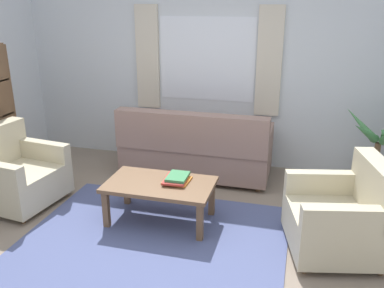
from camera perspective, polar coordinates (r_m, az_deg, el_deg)
The scene contains 10 objects.
ground_plane at distance 4.12m, azimuth -5.34°, elevation -13.18°, with size 6.24×6.24×0.00m, color gray.
wall_back at distance 5.71m, azimuth 2.18°, elevation 10.21°, with size 5.32×0.12×2.60m, color silver.
window_with_curtains at distance 5.61m, azimuth 2.00°, elevation 11.59°, with size 1.98×0.07×1.40m.
area_rug at distance 4.12m, azimuth -5.35°, elevation -13.11°, with size 2.52×2.00×0.01m, color #4C5684.
couch at distance 5.34m, azimuth 0.51°, elevation -0.80°, with size 1.90×0.82×0.92m.
armchair_left at distance 5.06m, azimuth -23.27°, elevation -3.82°, with size 0.92×0.94×0.88m.
armchair_right at distance 4.02m, azimuth 20.09°, elevation -9.44°, with size 0.99×1.00×0.88m.
coffee_table at distance 4.27m, azimuth -4.46°, elevation -6.06°, with size 1.10×0.64×0.44m.
book_stack_on_table at distance 4.25m, azimuth -2.10°, elevation -4.79°, with size 0.27×0.33×0.07m.
potted_plant at distance 5.29m, azimuth 24.44°, elevation -1.56°, with size 1.08×1.18×1.10m.
Camera 1 is at (1.26, -3.24, 2.22)m, focal length 38.60 mm.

